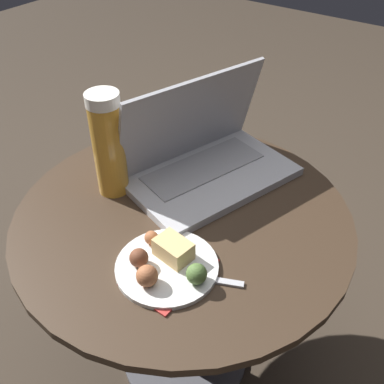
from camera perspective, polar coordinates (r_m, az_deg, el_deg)
name	(u,v)px	position (r m, az deg, el deg)	size (l,w,h in m)	color
ground_plane	(185,354)	(1.30, -0.88, -19.86)	(6.00, 6.00, 0.00)	#382D23
table	(183,259)	(1.00, -1.09, -8.48)	(0.68, 0.68, 0.51)	#515156
napkin	(170,272)	(0.79, -2.82, -10.16)	(0.15, 0.11, 0.00)	#B7332D
laptop	(205,158)	(0.98, 1.62, 4.40)	(0.40, 0.31, 0.22)	#B2B2B7
beer_glass	(108,145)	(0.92, -10.57, 5.93)	(0.07, 0.07, 0.23)	gold
snack_plate	(166,263)	(0.79, -3.28, -9.00)	(0.18, 0.18, 0.05)	silver
fork	(178,274)	(0.79, -1.85, -10.38)	(0.10, 0.19, 0.00)	#B2B2B7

